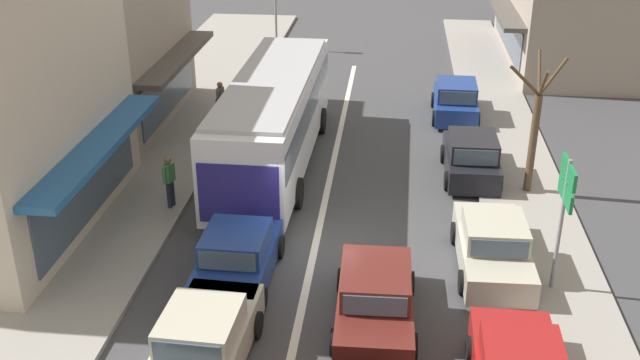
{
  "coord_description": "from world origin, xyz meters",
  "views": [
    {
      "loc": [
        2.0,
        -17.65,
        10.54
      ],
      "look_at": [
        -0.05,
        2.14,
        1.2
      ],
      "focal_mm": 42.0,
      "sensor_mm": 36.0,
      "label": 1
    }
  ],
  "objects": [
    {
      "name": "directional_road_sign",
      "position": [
        6.15,
        -1.27,
        2.7
      ],
      "size": [
        0.1,
        1.4,
        3.6
      ],
      "color": "gray",
      "rests_on": "ground"
    },
    {
      "name": "pedestrian_with_handbag_near",
      "position": [
        -4.67,
        9.32,
        1.07
      ],
      "size": [
        0.25,
        0.65,
        1.63
      ],
      "color": "#333338",
      "rests_on": "sidewalk_left"
    },
    {
      "name": "ground_plane",
      "position": [
        0.0,
        0.0,
        0.0
      ],
      "size": [
        140.0,
        140.0,
        0.0
      ],
      "primitive_type": "plane",
      "color": "#3F3F42"
    },
    {
      "name": "city_bus",
      "position": [
        -1.99,
        5.64,
        1.88
      ],
      "size": [
        2.87,
        10.9,
        3.23
      ],
      "color": "silver",
      "rests_on": "ground"
    },
    {
      "name": "parked_hatchback_kerb_rear",
      "position": [
        4.46,
        11.17,
        0.71
      ],
      "size": [
        1.86,
        3.72,
        1.54
      ],
      "color": "navy",
      "rests_on": "ground"
    },
    {
      "name": "sedan_behind_bus_near",
      "position": [
        1.78,
        -3.08,
        0.66
      ],
      "size": [
        1.96,
        4.23,
        1.47
      ],
      "color": "#561E19",
      "rests_on": "ground"
    },
    {
      "name": "parked_sedan_kerb_second",
      "position": [
        4.75,
        -0.32,
        0.66
      ],
      "size": [
        1.96,
        4.23,
        1.47
      ],
      "color": "#B7B29E",
      "rests_on": "ground"
    },
    {
      "name": "sedan_adjacent_lane_lead",
      "position": [
        -1.8,
        -5.1,
        0.66
      ],
      "size": [
        2.05,
        4.28,
        1.47
      ],
      "color": "#B7B29E",
      "rests_on": "ground"
    },
    {
      "name": "street_tree_right",
      "position": [
        6.35,
        4.38,
        2.12
      ],
      "size": [
        1.69,
        1.69,
        4.49
      ],
      "color": "brown",
      "rests_on": "ground"
    },
    {
      "name": "pedestrian_browsing_midblock",
      "position": [
        -4.59,
        2.06,
        1.07
      ],
      "size": [
        0.31,
        0.55,
        1.63
      ],
      "color": "#232838",
      "rests_on": "sidewalk_left"
    },
    {
      "name": "lane_centre_line",
      "position": [
        0.0,
        4.0,
        0.0
      ],
      "size": [
        0.2,
        28.0,
        0.01
      ],
      "primitive_type": "cube",
      "color": "silver",
      "rests_on": "ground"
    },
    {
      "name": "parked_hatchback_kerb_third",
      "position": [
        4.64,
        5.43,
        0.71
      ],
      "size": [
        1.85,
        3.72,
        1.54
      ],
      "color": "black",
      "rests_on": "ground"
    },
    {
      "name": "kerb_right",
      "position": [
        6.2,
        6.0,
        0.06
      ],
      "size": [
        2.8,
        44.0,
        0.12
      ],
      "primitive_type": "cube",
      "color": "gray",
      "rests_on": "ground"
    },
    {
      "name": "sedan_queue_far_back",
      "position": [
        -1.78,
        -1.59,
        0.66
      ],
      "size": [
        1.97,
        4.24,
        1.47
      ],
      "color": "navy",
      "rests_on": "ground"
    },
    {
      "name": "sidewalk_left",
      "position": [
        -6.8,
        6.0,
        0.07
      ],
      "size": [
        5.2,
        44.0,
        0.14
      ],
      "primitive_type": "cube",
      "color": "gray",
      "rests_on": "ground"
    },
    {
      "name": "shopfront_mid_block",
      "position": [
        -10.18,
        9.3,
        3.48
      ],
      "size": [
        8.01,
        8.17,
        6.97
      ],
      "color": "gray",
      "rests_on": "ground"
    }
  ]
}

